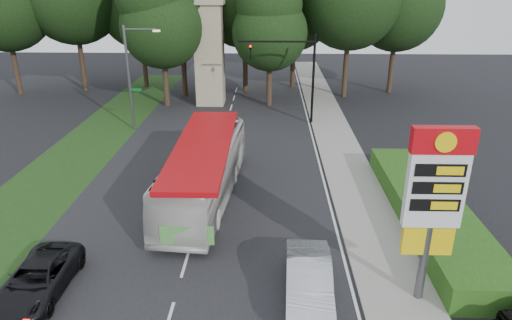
{
  "coord_description": "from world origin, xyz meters",
  "views": [
    {
      "loc": [
        3.48,
        -12.2,
        11.41
      ],
      "look_at": [
        2.83,
        10.4,
        2.2
      ],
      "focal_mm": 32.0,
      "sensor_mm": 36.0,
      "label": 1
    }
  ],
  "objects_px": {
    "monument": "(209,49)",
    "suv_charcoal": "(38,279)",
    "streetlight_signs": "(131,74)",
    "sedan_silver": "(309,281)",
    "gas_station_pylon": "(435,194)",
    "traffic_signal_mast": "(297,67)",
    "transit_bus": "(204,171)"
  },
  "relations": [
    {
      "from": "traffic_signal_mast",
      "to": "transit_bus",
      "type": "height_order",
      "value": "traffic_signal_mast"
    },
    {
      "from": "streetlight_signs",
      "to": "monument",
      "type": "distance_m",
      "value": 9.44
    },
    {
      "from": "gas_station_pylon",
      "to": "suv_charcoal",
      "type": "xyz_separation_m",
      "value": [
        -14.47,
        -0.03,
        -3.81
      ]
    },
    {
      "from": "monument",
      "to": "suv_charcoal",
      "type": "xyz_separation_m",
      "value": [
        -3.27,
        -28.04,
        -4.46
      ]
    },
    {
      "from": "transit_bus",
      "to": "suv_charcoal",
      "type": "xyz_separation_m",
      "value": [
        -5.34,
        -8.13,
        -0.99
      ]
    },
    {
      "from": "streetlight_signs",
      "to": "sedan_silver",
      "type": "distance_m",
      "value": 23.73
    },
    {
      "from": "suv_charcoal",
      "to": "gas_station_pylon",
      "type": "bearing_deg",
      "value": 0.45
    },
    {
      "from": "monument",
      "to": "streetlight_signs",
      "type": "bearing_deg",
      "value": -121.97
    },
    {
      "from": "monument",
      "to": "sedan_silver",
      "type": "xyz_separation_m",
      "value": [
        7.04,
        -28.12,
        -4.31
      ]
    },
    {
      "from": "traffic_signal_mast",
      "to": "monument",
      "type": "height_order",
      "value": "monument"
    },
    {
      "from": "gas_station_pylon",
      "to": "streetlight_signs",
      "type": "xyz_separation_m",
      "value": [
        -16.19,
        20.01,
        -0.01
      ]
    },
    {
      "from": "monument",
      "to": "suv_charcoal",
      "type": "height_order",
      "value": "monument"
    },
    {
      "from": "streetlight_signs",
      "to": "monument",
      "type": "relative_size",
      "value": 0.8
    },
    {
      "from": "streetlight_signs",
      "to": "transit_bus",
      "type": "relative_size",
      "value": 0.69
    },
    {
      "from": "traffic_signal_mast",
      "to": "suv_charcoal",
      "type": "distance_m",
      "value": 24.93
    },
    {
      "from": "transit_bus",
      "to": "sedan_silver",
      "type": "bearing_deg",
      "value": -53.78
    },
    {
      "from": "transit_bus",
      "to": "streetlight_signs",
      "type": "bearing_deg",
      "value": 125.67
    },
    {
      "from": "gas_station_pylon",
      "to": "monument",
      "type": "xyz_separation_m",
      "value": [
        -11.2,
        28.01,
        0.66
      ]
    },
    {
      "from": "streetlight_signs",
      "to": "sedan_silver",
      "type": "xyz_separation_m",
      "value": [
        12.02,
        -20.13,
        -3.64
      ]
    },
    {
      "from": "traffic_signal_mast",
      "to": "sedan_silver",
      "type": "relative_size",
      "value": 1.49
    },
    {
      "from": "gas_station_pylon",
      "to": "suv_charcoal",
      "type": "height_order",
      "value": "gas_station_pylon"
    },
    {
      "from": "streetlight_signs",
      "to": "sedan_silver",
      "type": "relative_size",
      "value": 1.66
    },
    {
      "from": "monument",
      "to": "transit_bus",
      "type": "bearing_deg",
      "value": -84.07
    },
    {
      "from": "traffic_signal_mast",
      "to": "sedan_silver",
      "type": "distance_m",
      "value": 22.46
    },
    {
      "from": "gas_station_pylon",
      "to": "sedan_silver",
      "type": "relative_size",
      "value": 1.42
    },
    {
      "from": "transit_bus",
      "to": "sedan_silver",
      "type": "distance_m",
      "value": 9.63
    },
    {
      "from": "transit_bus",
      "to": "monument",
      "type": "bearing_deg",
      "value": 100.97
    },
    {
      "from": "transit_bus",
      "to": "suv_charcoal",
      "type": "relative_size",
      "value": 2.53
    },
    {
      "from": "gas_station_pylon",
      "to": "suv_charcoal",
      "type": "bearing_deg",
      "value": -179.88
    },
    {
      "from": "streetlight_signs",
      "to": "gas_station_pylon",
      "type": "bearing_deg",
      "value": -51.04
    },
    {
      "from": "gas_station_pylon",
      "to": "streetlight_signs",
      "type": "relative_size",
      "value": 0.86
    },
    {
      "from": "monument",
      "to": "suv_charcoal",
      "type": "bearing_deg",
      "value": -96.65
    }
  ]
}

